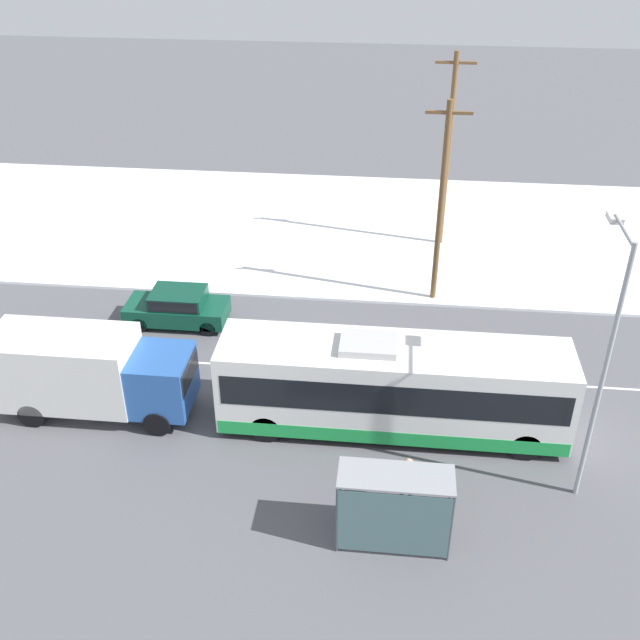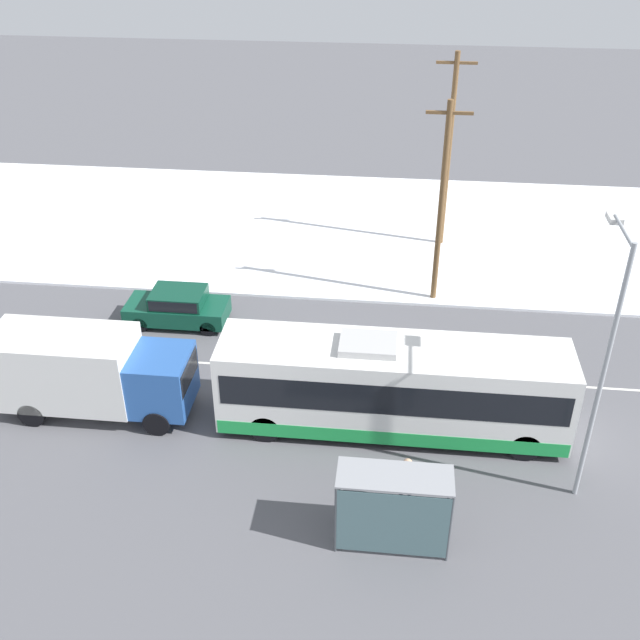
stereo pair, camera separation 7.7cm
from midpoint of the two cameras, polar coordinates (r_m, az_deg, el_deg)
The scene contains 11 objects.
ground_plane at distance 27.88m, azimuth 2.18°, elevation -3.98°, with size 120.00×120.00×0.00m, color #56565B.
snow_lot at distance 38.85m, azimuth 3.62°, elevation 6.88°, with size 80.00×14.87×0.12m.
lane_marking_center at distance 27.88m, azimuth 2.18°, elevation -3.98°, with size 60.00×0.12×0.00m.
city_bus at distance 24.48m, azimuth 5.62°, elevation -5.09°, with size 11.28×2.57×3.35m.
box_truck at distance 26.26m, azimuth -17.21°, elevation -3.69°, with size 6.67×2.30×2.98m.
sedan_car at distance 30.91m, azimuth -10.71°, elevation 1.08°, with size 4.10×1.80×1.48m.
pedestrian_at_stop at distance 22.09m, azimuth 6.71°, elevation -11.82°, with size 0.63×0.28×1.76m.
bus_shelter at distance 20.47m, azimuth 5.74°, elevation -13.71°, with size 3.10×1.20×2.40m.
streetlamp at distance 21.57m, azimuth 21.02°, elevation -1.62°, with size 0.36×2.36×8.28m.
utility_pole_roadside at distance 30.88m, azimuth 9.31°, elevation 8.84°, with size 1.80×0.24×8.62m.
utility_pole_snowlot at distance 36.02m, azimuth 9.85°, elevation 12.62°, with size 1.80×0.24×9.25m.
Camera 2 is at (1.46, -22.70, 16.12)m, focal length 42.00 mm.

